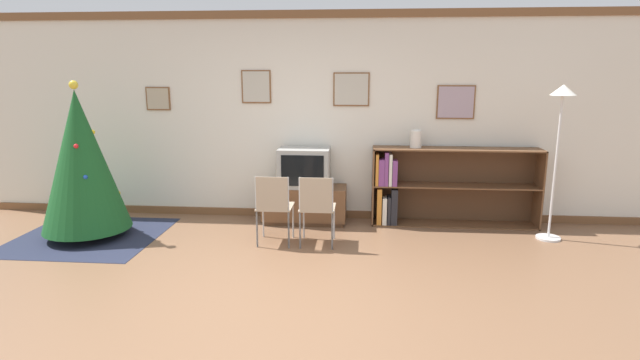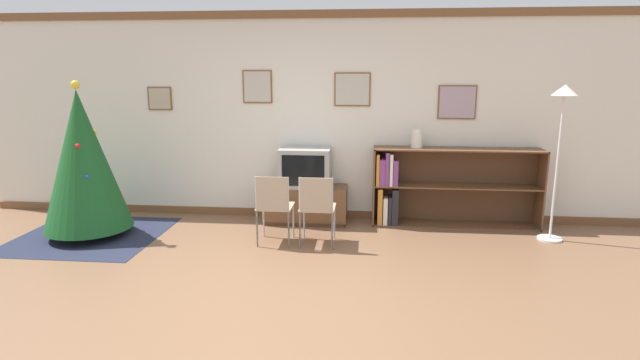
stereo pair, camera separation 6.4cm
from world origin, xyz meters
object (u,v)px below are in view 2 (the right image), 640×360
at_px(tv_console, 305,204).
at_px(standing_lamp, 562,122).
at_px(christmas_tree, 83,161).
at_px(television, 305,168).
at_px(folding_chair_left, 274,205).
at_px(folding_chair_right, 317,206).
at_px(vase, 417,139).
at_px(bookshelf, 431,187).

relative_size(tv_console, standing_lamp, 0.60).
distance_m(christmas_tree, tv_console, 2.73).
height_order(christmas_tree, tv_console, christmas_tree).
xyz_separation_m(television, standing_lamp, (2.96, -0.42, 0.65)).
bearing_deg(folding_chair_left, standing_lamp, 8.57).
relative_size(folding_chair_right, standing_lamp, 0.45).
xyz_separation_m(folding_chair_right, vase, (1.17, 0.97, 0.65)).
bearing_deg(bookshelf, vase, -179.70).
relative_size(christmas_tree, standing_lamp, 1.02).
distance_m(folding_chair_right, bookshelf, 1.68).
bearing_deg(television, bookshelf, 2.49).
height_order(folding_chair_left, folding_chair_right, same).
bearing_deg(bookshelf, standing_lamp, -19.91).
distance_m(tv_console, vase, 1.66).
xyz_separation_m(tv_console, television, (0.00, -0.00, 0.49)).
distance_m(christmas_tree, folding_chair_right, 2.80).
distance_m(vase, standing_lamp, 1.65).
bearing_deg(bookshelf, television, -177.51).
bearing_deg(folding_chair_right, tv_console, 105.14).
relative_size(christmas_tree, bookshelf, 0.88).
bearing_deg(standing_lamp, folding_chair_left, -171.43).
height_order(christmas_tree, television, christmas_tree).
height_order(tv_console, folding_chair_right, folding_chair_right).
bearing_deg(bookshelf, tv_console, -177.60).
relative_size(television, bookshelf, 0.31).
bearing_deg(standing_lamp, tv_console, 171.95).
height_order(television, folding_chair_right, television).
bearing_deg(tv_console, christmas_tree, -162.24).
xyz_separation_m(tv_console, folding_chair_left, (-0.24, -0.90, 0.23)).
xyz_separation_m(tv_console, bookshelf, (1.62, 0.07, 0.25)).
xyz_separation_m(tv_console, folding_chair_right, (0.24, -0.90, 0.23)).
bearing_deg(vase, christmas_tree, -167.46).
height_order(christmas_tree, standing_lamp, christmas_tree).
xyz_separation_m(folding_chair_left, vase, (1.66, 0.97, 0.65)).
bearing_deg(folding_chair_right, folding_chair_left, 180.00).
distance_m(christmas_tree, vase, 4.04).
bearing_deg(vase, television, -177.19).
xyz_separation_m(christmas_tree, vase, (3.93, 0.87, 0.20)).
height_order(television, folding_chair_left, television).
bearing_deg(folding_chair_right, standing_lamp, 10.08).
bearing_deg(television, vase, 2.81).
distance_m(christmas_tree, standing_lamp, 5.52).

